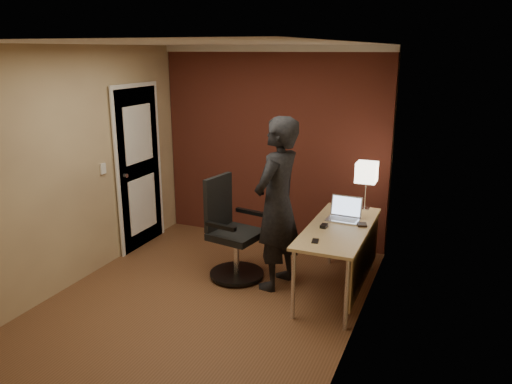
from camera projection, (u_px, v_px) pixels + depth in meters
room at (240, 141)px, 6.10m from camera, size 4.00×4.00×4.00m
desk at (346, 239)px, 5.04m from camera, size 0.60×1.50×0.73m
desk_lamp at (367, 173)px, 5.46m from camera, size 0.22×0.22×0.54m
laptop at (345, 213)px, 5.24m from camera, size 0.34×0.27×0.23m
mouse at (324, 226)px, 5.00m from camera, size 0.06×0.10×0.03m
phone at (315, 241)px, 4.63m from camera, size 0.08×0.12×0.01m
wallet at (362, 225)px, 5.05m from camera, size 0.12×0.13×0.02m
office_chair at (231, 235)px, 5.47m from camera, size 0.60×0.67×1.11m
person at (277, 204)px, 5.15m from camera, size 0.55×0.73×1.82m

